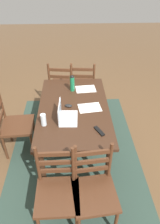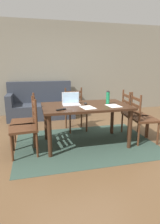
{
  "view_description": "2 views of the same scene",
  "coord_description": "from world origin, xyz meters",
  "px_view_note": "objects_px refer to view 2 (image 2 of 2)",
  "views": [
    {
      "loc": [
        -2.33,
        0.01,
        2.42
      ],
      "look_at": [
        -0.05,
        -0.08,
        0.7
      ],
      "focal_mm": 34.32,
      "sensor_mm": 36.0,
      "label": 1
    },
    {
      "loc": [
        -0.93,
        -3.25,
        1.45
      ],
      "look_at": [
        -0.13,
        -0.09,
        0.65
      ],
      "focal_mm": 30.42,
      "sensor_mm": 36.0,
      "label": 2
    }
  ],
  "objects_px": {
    "chair_left_far": "(26,121)",
    "laptop": "(71,101)",
    "drinking_glass": "(64,98)",
    "chair_right_near": "(143,119)",
    "chair_left_near": "(25,128)",
    "tv_remote": "(61,110)",
    "water_bottle": "(108,97)",
    "dining_table": "(86,110)",
    "computer_mouse": "(85,103)",
    "chair_far_head": "(76,110)",
    "couch": "(41,105)",
    "chair_right_far": "(133,114)"
  },
  "relations": [
    {
      "from": "chair_far_head",
      "to": "chair_left_far",
      "type": "distance_m",
      "value": 1.25
    },
    {
      "from": "chair_far_head",
      "to": "tv_remote",
      "type": "xyz_separation_m",
      "value": [
        -0.49,
        -1.12,
        0.29
      ]
    },
    {
      "from": "chair_right_far",
      "to": "laptop",
      "type": "relative_size",
      "value": 2.88
    },
    {
      "from": "drinking_glass",
      "to": "tv_remote",
      "type": "relative_size",
      "value": 0.9
    },
    {
      "from": "couch",
      "to": "chair_far_head",
      "type": "bearing_deg",
      "value": -61.36
    },
    {
      "from": "dining_table",
      "to": "tv_remote",
      "type": "relative_size",
      "value": 9.23
    },
    {
      "from": "drinking_glass",
      "to": "tv_remote",
      "type": "distance_m",
      "value": 0.67
    },
    {
      "from": "chair_left_far",
      "to": "laptop",
      "type": "bearing_deg",
      "value": -5.07
    },
    {
      "from": "dining_table",
      "to": "drinking_glass",
      "type": "bearing_deg",
      "value": 133.69
    },
    {
      "from": "chair_right_near",
      "to": "chair_left_near",
      "type": "height_order",
      "value": "same"
    },
    {
      "from": "dining_table",
      "to": "computer_mouse",
      "type": "distance_m",
      "value": 0.13
    },
    {
      "from": "dining_table",
      "to": "chair_left_far",
      "type": "distance_m",
      "value": 1.11
    },
    {
      "from": "chair_left_far",
      "to": "drinking_glass",
      "type": "distance_m",
      "value": 0.83
    },
    {
      "from": "chair_left_near",
      "to": "drinking_glass",
      "type": "distance_m",
      "value": 0.98
    },
    {
      "from": "couch",
      "to": "drinking_glass",
      "type": "distance_m",
      "value": 1.88
    },
    {
      "from": "couch",
      "to": "chair_right_near",
      "type": "bearing_deg",
      "value": -52.45
    },
    {
      "from": "couch",
      "to": "water_bottle",
      "type": "height_order",
      "value": "couch"
    },
    {
      "from": "chair_right_near",
      "to": "couch",
      "type": "xyz_separation_m",
      "value": [
        -1.79,
        2.33,
        -0.11
      ]
    },
    {
      "from": "chair_far_head",
      "to": "couch",
      "type": "xyz_separation_m",
      "value": [
        -0.71,
        1.3,
        -0.11
      ]
    },
    {
      "from": "water_bottle",
      "to": "drinking_glass",
      "type": "distance_m",
      "value": 0.86
    },
    {
      "from": "chair_left_far",
      "to": "laptop",
      "type": "relative_size",
      "value": 2.88
    },
    {
      "from": "chair_right_near",
      "to": "couch",
      "type": "distance_m",
      "value": 2.93
    },
    {
      "from": "couch",
      "to": "chair_left_far",
      "type": "bearing_deg",
      "value": -100.4
    },
    {
      "from": "chair_left_near",
      "to": "tv_remote",
      "type": "distance_m",
      "value": 0.65
    },
    {
      "from": "chair_far_head",
      "to": "chair_left_near",
      "type": "height_order",
      "value": "same"
    },
    {
      "from": "chair_right_near",
      "to": "tv_remote",
      "type": "xyz_separation_m",
      "value": [
        -1.57,
        -0.1,
        0.29
      ]
    },
    {
      "from": "couch",
      "to": "computer_mouse",
      "type": "distance_m",
      "value": 2.23
    },
    {
      "from": "chair_far_head",
      "to": "chair_left_near",
      "type": "xyz_separation_m",
      "value": [
        -1.07,
        -1.02,
        0.0
      ]
    },
    {
      "from": "chair_left_near",
      "to": "couch",
      "type": "height_order",
      "value": "couch"
    },
    {
      "from": "drinking_glass",
      "to": "dining_table",
      "type": "bearing_deg",
      "value": -46.31
    },
    {
      "from": "couch",
      "to": "tv_remote",
      "type": "xyz_separation_m",
      "value": [
        0.22,
        -2.43,
        0.4
      ]
    },
    {
      "from": "laptop",
      "to": "water_bottle",
      "type": "relative_size",
      "value": 1.31
    },
    {
      "from": "chair_far_head",
      "to": "chair_left_near",
      "type": "distance_m",
      "value": 1.48
    },
    {
      "from": "drinking_glass",
      "to": "couch",
      "type": "bearing_deg",
      "value": 101.67
    },
    {
      "from": "chair_far_head",
      "to": "tv_remote",
      "type": "relative_size",
      "value": 5.59
    },
    {
      "from": "chair_right_far",
      "to": "drinking_glass",
      "type": "relative_size",
      "value": 6.2
    },
    {
      "from": "laptop",
      "to": "water_bottle",
      "type": "bearing_deg",
      "value": -8.6
    },
    {
      "from": "laptop",
      "to": "drinking_glass",
      "type": "height_order",
      "value": "laptop"
    },
    {
      "from": "laptop",
      "to": "drinking_glass",
      "type": "xyz_separation_m",
      "value": [
        -0.1,
        0.25,
        0.02
      ]
    },
    {
      "from": "chair_right_far",
      "to": "drinking_glass",
      "type": "height_order",
      "value": "chair_right_far"
    },
    {
      "from": "computer_mouse",
      "to": "chair_right_near",
      "type": "bearing_deg",
      "value": -0.92
    },
    {
      "from": "chair_far_head",
      "to": "laptop",
      "type": "height_order",
      "value": "laptop"
    },
    {
      "from": "chair_far_head",
      "to": "tv_remote",
      "type": "height_order",
      "value": "chair_far_head"
    },
    {
      "from": "chair_right_near",
      "to": "drinking_glass",
      "type": "height_order",
      "value": "chair_right_near"
    },
    {
      "from": "laptop",
      "to": "chair_left_near",
      "type": "bearing_deg",
      "value": -160.18
    },
    {
      "from": "laptop",
      "to": "drinking_glass",
      "type": "relative_size",
      "value": 2.15
    },
    {
      "from": "chair_left_far",
      "to": "laptop",
      "type": "height_order",
      "value": "laptop"
    },
    {
      "from": "dining_table",
      "to": "water_bottle",
      "type": "height_order",
      "value": "water_bottle"
    },
    {
      "from": "dining_table",
      "to": "chair_far_head",
      "type": "distance_m",
      "value": 0.86
    },
    {
      "from": "laptop",
      "to": "chair_left_far",
      "type": "bearing_deg",
      "value": 174.93
    }
  ]
}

